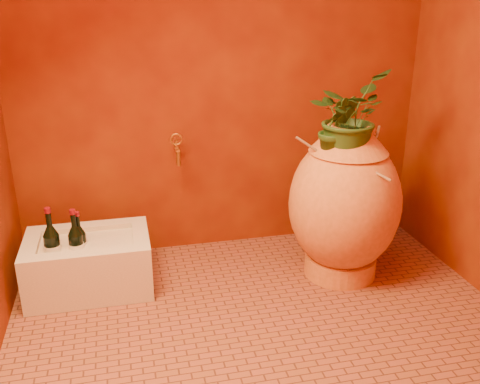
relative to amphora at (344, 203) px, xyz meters
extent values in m
plane|color=brown|center=(-0.57, -0.43, -0.45)|extent=(2.50, 2.50, 0.00)
cube|color=#5A1305|center=(-0.57, 0.57, 0.80)|extent=(2.50, 0.02, 2.50)
cylinder|color=orange|center=(0.00, 0.00, -0.39)|extent=(0.54, 0.54, 0.12)
ellipsoid|color=orange|center=(0.00, 0.00, -0.01)|extent=(0.82, 0.82, 0.79)
cone|color=orange|center=(0.00, 0.00, 0.36)|extent=(0.56, 0.56, 0.12)
torus|color=orange|center=(0.00, 0.00, 0.43)|extent=(0.34, 0.34, 0.05)
cylinder|color=olive|center=(-0.08, -0.05, 0.25)|extent=(0.45, 0.13, 0.31)
cylinder|color=olive|center=(-0.02, -0.12, 0.28)|extent=(0.26, 0.36, 0.12)
cylinder|color=olive|center=(0.10, -0.08, 0.30)|extent=(0.20, 0.26, 0.25)
cube|color=beige|center=(-1.42, 0.16, -0.31)|extent=(0.67, 0.45, 0.28)
cube|color=beige|center=(-1.42, 0.35, -0.15)|extent=(0.67, 0.09, 0.03)
cube|color=beige|center=(-1.42, -0.02, -0.15)|extent=(0.67, 0.09, 0.03)
cube|color=beige|center=(-1.71, 0.16, -0.15)|extent=(0.09, 0.28, 0.03)
cube|color=beige|center=(-1.13, 0.16, -0.15)|extent=(0.09, 0.28, 0.03)
cylinder|color=black|center=(-1.59, 0.11, -0.18)|extent=(0.08, 0.08, 0.20)
cone|color=black|center=(-1.59, 0.11, -0.05)|extent=(0.08, 0.08, 0.05)
cylinder|color=black|center=(-1.59, 0.11, 0.01)|extent=(0.03, 0.03, 0.08)
cylinder|color=maroon|center=(-1.59, 0.11, 0.06)|extent=(0.03, 0.03, 0.03)
cylinder|color=silver|center=(-1.59, 0.11, -0.18)|extent=(0.09, 0.09, 0.09)
cylinder|color=black|center=(-1.47, 0.12, -0.18)|extent=(0.08, 0.08, 0.18)
cone|color=black|center=(-1.47, 0.12, -0.07)|extent=(0.08, 0.08, 0.05)
cylinder|color=black|center=(-1.47, 0.12, -0.01)|extent=(0.03, 0.03, 0.07)
cylinder|color=maroon|center=(-1.47, 0.12, 0.04)|extent=(0.03, 0.03, 0.03)
cylinder|color=silver|center=(-1.47, 0.12, -0.18)|extent=(0.08, 0.08, 0.08)
cylinder|color=black|center=(-1.46, 0.16, -0.19)|extent=(0.07, 0.07, 0.16)
cone|color=black|center=(-1.46, 0.16, -0.09)|extent=(0.07, 0.07, 0.05)
cylinder|color=black|center=(-1.46, 0.16, -0.03)|extent=(0.02, 0.02, 0.06)
cylinder|color=maroon|center=(-1.46, 0.16, 0.01)|extent=(0.03, 0.03, 0.02)
cylinder|color=silver|center=(-1.46, 0.16, -0.19)|extent=(0.07, 0.07, 0.07)
cylinder|color=#B6832A|center=(-0.88, 0.49, 0.24)|extent=(0.03, 0.15, 0.03)
cylinder|color=#B6832A|center=(-0.88, 0.42, 0.19)|extent=(0.02, 0.02, 0.09)
torus|color=#B6832A|center=(-0.88, 0.49, 0.29)|extent=(0.08, 0.01, 0.08)
cylinder|color=#B6832A|center=(-0.88, 0.49, 0.26)|extent=(0.01, 0.01, 0.05)
imported|color=#244819|center=(-0.02, -0.02, 0.50)|extent=(0.55, 0.56, 0.47)
imported|color=#244819|center=(-0.09, -0.05, 0.44)|extent=(0.23, 0.21, 0.36)
camera|label=1|loc=(-1.20, -2.57, 1.13)|focal=40.00mm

